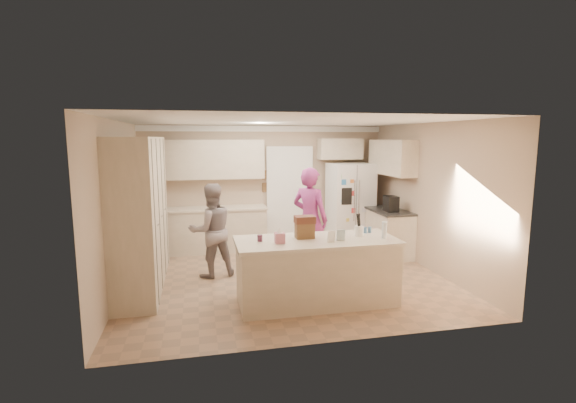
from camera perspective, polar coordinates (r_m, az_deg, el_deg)
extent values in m
cube|color=#967457|center=(7.14, -0.19, -10.49)|extent=(5.20, 4.60, 0.02)
cube|color=white|center=(6.75, -0.20, 11.01)|extent=(5.20, 4.60, 0.02)
cube|color=tan|center=(9.08, -3.24, 2.11)|extent=(5.20, 0.02, 2.60)
cube|color=tan|center=(4.63, 5.79, -4.27)|extent=(5.20, 0.02, 2.60)
cube|color=tan|center=(6.79, -22.30, -0.74)|extent=(0.02, 4.60, 2.60)
cube|color=tan|center=(7.79, 18.93, 0.57)|extent=(0.02, 4.60, 2.60)
cube|color=white|center=(8.97, -3.26, 9.90)|extent=(5.20, 0.08, 0.12)
cube|color=beige|center=(6.95, -19.44, -1.42)|extent=(0.60, 2.60, 2.35)
cube|color=beige|center=(8.81, -10.30, -3.90)|extent=(2.20, 0.60, 0.88)
cube|color=beige|center=(8.71, -10.38, -0.95)|extent=(2.24, 0.63, 0.04)
cube|color=beige|center=(8.74, -10.59, 5.67)|extent=(2.20, 0.35, 0.80)
cube|color=black|center=(9.18, 0.20, 0.62)|extent=(0.90, 0.06, 2.10)
cube|color=white|center=(9.15, 0.24, 0.59)|extent=(1.02, 0.03, 2.22)
cube|color=brown|center=(9.02, -3.09, 3.66)|extent=(0.15, 0.02, 0.20)
cube|color=brown|center=(9.04, -3.07, 1.96)|extent=(0.15, 0.02, 0.20)
cube|color=white|center=(9.10, 8.49, -0.49)|extent=(0.94, 0.75, 1.80)
cube|color=gray|center=(8.78, 9.30, -0.85)|extent=(0.02, 0.02, 1.78)
cube|color=black|center=(8.65, 8.01, 0.72)|extent=(0.22, 0.03, 0.35)
cylinder|color=silver|center=(8.72, 9.06, 0.09)|extent=(0.02, 0.02, 0.85)
cylinder|color=silver|center=(8.76, 9.67, 0.11)|extent=(0.02, 0.02, 0.85)
cube|color=beige|center=(9.25, 7.13, 7.15)|extent=(0.95, 0.35, 0.45)
cube|color=beige|center=(8.66, 13.47, -4.21)|extent=(0.60, 1.20, 0.88)
cube|color=#2D2B28|center=(8.57, 13.52, -1.21)|extent=(0.63, 1.24, 0.04)
cube|color=beige|center=(8.70, 14.00, 5.88)|extent=(0.35, 1.50, 0.70)
cube|color=black|center=(8.35, 13.91, -0.30)|extent=(0.22, 0.28, 0.30)
cube|color=beige|center=(6.03, 3.90, -9.65)|extent=(2.20, 0.90, 0.88)
cube|color=beige|center=(5.90, 3.95, -5.40)|extent=(2.28, 0.96, 0.05)
cylinder|color=white|center=(6.13, 9.68, -4.01)|extent=(0.13, 0.13, 0.15)
cube|color=#CB7187|center=(5.66, -1.14, -5.01)|extent=(0.13, 0.13, 0.14)
cone|color=white|center=(5.64, -1.14, -3.92)|extent=(0.08, 0.08, 0.08)
cube|color=brown|center=(5.93, 2.30, -3.99)|extent=(0.26, 0.18, 0.22)
cube|color=#592D1E|center=(5.89, 2.31, -2.47)|extent=(0.28, 0.20, 0.10)
cylinder|color=#59263F|center=(5.77, -3.87, -5.02)|extent=(0.07, 0.07, 0.09)
cube|color=white|center=(5.74, 5.96, -4.77)|extent=(0.12, 0.06, 0.16)
cube|color=silver|center=(5.83, 7.21, -4.57)|extent=(0.12, 0.05, 0.16)
cylinder|color=silver|center=(6.06, 13.04, -3.82)|extent=(0.07, 0.07, 0.24)
cylinder|color=teal|center=(6.36, 10.53, -3.86)|extent=(0.05, 0.05, 0.09)
cylinder|color=teal|center=(6.39, 11.11, -3.82)|extent=(0.05, 0.05, 0.09)
imported|color=gray|center=(7.15, -10.43, -3.91)|extent=(0.90, 0.78, 1.59)
imported|color=#A0387B|center=(7.36, 3.01, -2.42)|extent=(0.79, 0.78, 1.84)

